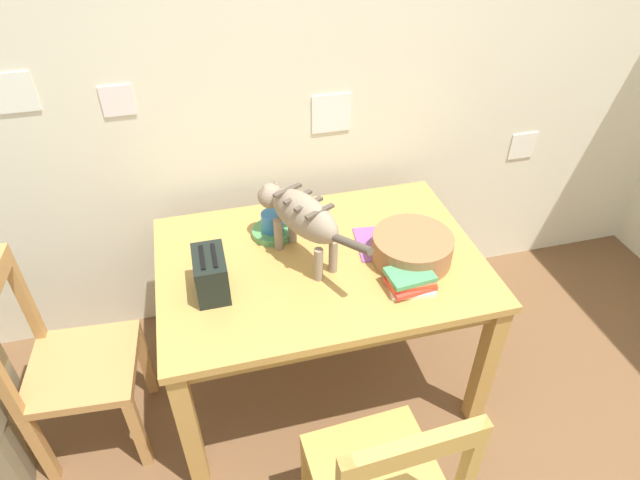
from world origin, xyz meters
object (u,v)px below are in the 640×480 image
Objects in this scene: cat at (301,215)px; wicker_basket at (412,248)px; book_stack at (410,280)px; coffee_mug at (273,221)px; magazine at (385,243)px; toaster at (211,274)px; saucer_bowl at (273,232)px; wooden_chair_far at (70,365)px; dining_table at (320,274)px.

wicker_basket is at bearing -42.99° from cat.
book_stack is 0.58× the size of wicker_basket.
magazine is at bearing -21.77° from coffee_mug.
toaster is (-0.75, -0.11, 0.08)m from magazine.
saucer_bowl is at bearing 134.11° from book_stack.
toaster is (-0.29, -0.30, 0.07)m from saucer_bowl.
cat is 0.42m from toaster.
wooden_chair_far is at bearing -168.48° from magazine.
wicker_basket is (0.07, -0.13, 0.06)m from magazine.
toaster is at bearing 179.23° from wicker_basket.
book_stack is at bearing -45.89° from saucer_bowl.
cat reaches higher than magazine.
magazine is (0.37, -0.00, -0.21)m from cat.
saucer_bowl is at bearing 180.00° from coffee_mug.
toaster reaches higher than coffee_mug.
wicker_basket reaches higher than book_stack.
magazine is 0.76m from toaster.
wooden_chair_far is at bearing 179.01° from toaster.
saucer_bowl is 0.91× the size of toaster.
wicker_basket is at bearing -54.89° from magazine.
magazine is 1.29× the size of book_stack.
dining_table is 0.41m from book_stack.
book_stack is 0.76m from toaster.
wooden_chair_far reaches higher than coffee_mug.
coffee_mug is at bearing -0.00° from saucer_bowl.
dining_table is 0.31m from coffee_mug.
wooden_chair_far reaches higher than saucer_bowl.
wooden_chair_far is (-1.42, 0.02, -0.33)m from wicker_basket.
dining_table is 6.68× the size of toaster.
saucer_bowl is at bearing 112.10° from wooden_chair_far.
wooden_chair_far is (-0.60, 0.01, -0.36)m from toaster.
wicker_basket is 1.46m from wooden_chair_far.
coffee_mug is 0.68× the size of toaster.
coffee_mug is at bearing 112.04° from wooden_chair_far.
wicker_basket is at bearing -30.34° from saucer_bowl.
saucer_bowl is 0.06m from coffee_mug.
dining_table is 7.02× the size of book_stack.
dining_table is 7.34× the size of saucer_bowl.
coffee_mug is 0.65m from book_stack.
toaster is (-0.38, -0.12, -0.13)m from cat.
dining_table is at bearing -53.66° from cat.
wicker_basket is 1.65× the size of toaster.
toaster is at bearing 170.67° from cat.
wicker_basket is (0.44, -0.13, -0.15)m from cat.
magazine is (0.46, -0.18, -0.07)m from coffee_mug.
wooden_chair_far is at bearing -176.10° from dining_table.
toaster reaches higher than dining_table.
saucer_bowl is 1.35× the size of coffee_mug.
magazine is 1.38m from wooden_chair_far.
cat is at bearing 141.55° from book_stack.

